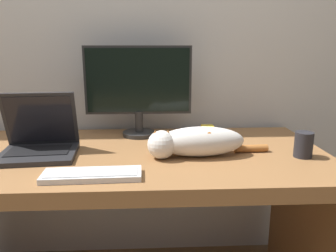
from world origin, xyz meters
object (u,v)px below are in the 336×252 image
cat (195,141)px  coffee_mug (304,145)px  monitor (138,87)px  external_keyboard (92,175)px  laptop (39,143)px

cat → coffee_mug: (0.44, -0.03, -0.01)m
monitor → external_keyboard: monitor is taller
laptop → cat: 0.64m
coffee_mug → cat: bearing=175.6°
cat → coffee_mug: 0.44m
cat → laptop: bearing=172.6°
laptop → external_keyboard: bearing=-50.0°
external_keyboard → coffee_mug: (0.82, 0.18, 0.04)m
cat → coffee_mug: size_ratio=4.92×
monitor → cat: (0.24, -0.33, -0.18)m
cat → external_keyboard: bearing=-154.0°
laptop → external_keyboard: size_ratio=0.94×
coffee_mug → monitor: bearing=151.7°
laptop → coffee_mug: laptop is taller
external_keyboard → coffee_mug: bearing=10.3°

